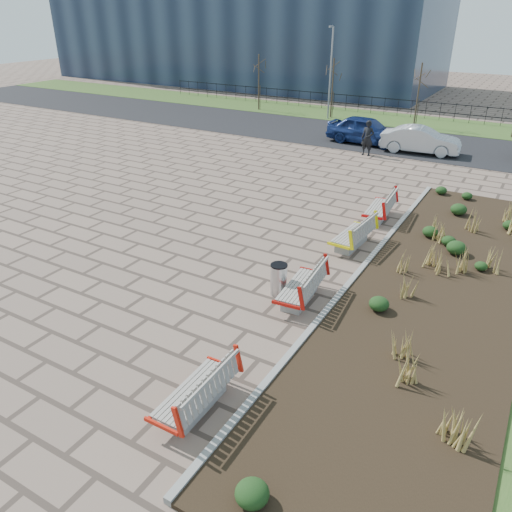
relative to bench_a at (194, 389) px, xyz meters
The scene contains 19 objects.
ground 3.64m from the bench_a, 146.37° to the left, with size 120.00×120.00×0.00m, color #786252.
planting_bed 7.73m from the bench_a, 65.08° to the left, with size 4.50×18.00×0.10m, color black.
planting_curb 7.07m from the bench_a, 82.51° to the left, with size 0.16×18.00×0.15m, color gray.
grass_verge_far 30.15m from the bench_a, 95.71° to the left, with size 80.00×5.00×0.04m, color #33511E.
road 24.19m from the bench_a, 97.13° to the left, with size 80.00×7.00×0.02m, color black.
bench_a is the anchor object (origin of this frame).
bench_b 4.81m from the bench_a, 90.00° to the left, with size 0.90×2.10×1.00m, color #AA110B, non-canonical shape.
bench_c 8.80m from the bench_a, 90.00° to the left, with size 0.90×2.10×1.00m, color #FEEF0D, non-canonical shape.
bench_d 11.66m from the bench_a, 90.00° to the left, with size 0.90×2.10×1.00m, color red, non-canonical shape.
litter_bin 4.83m from the bench_a, 97.68° to the left, with size 0.46×0.46×0.92m, color #B2B2B7.
pedestrian 20.37m from the bench_a, 99.60° to the left, with size 0.68×0.45×1.86m, color black.
car_blue 22.89m from the bench_a, 100.83° to the left, with size 1.83×4.54×1.55m, color navy.
car_silver 22.03m from the bench_a, 92.68° to the left, with size 1.47×4.22×1.39m, color #AEB1B6.
tree_a 32.24m from the bench_a, 117.76° to the left, with size 1.40×1.40×4.00m, color #4C3D2D, non-canonical shape.
tree_b 29.92m from the bench_a, 107.53° to the left, with size 1.40×1.40×4.00m, color #4C3D2D, non-canonical shape.
tree_c 28.69m from the bench_a, 96.01° to the left, with size 1.40×1.40×4.00m, color #4C3D2D, non-canonical shape.
lamp_west 29.52m from the bench_a, 107.82° to the left, with size 0.24×0.60×6.00m, color gray, non-canonical shape.
railing_fence 31.64m from the bench_a, 95.44° to the left, with size 44.00×0.10×1.20m, color black, non-canonical shape.
building_glass 49.37m from the bench_a, 120.77° to the left, with size 40.00×14.00×15.00m, color #192338.
Camera 1 is at (7.90, -7.95, 7.29)m, focal length 35.00 mm.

